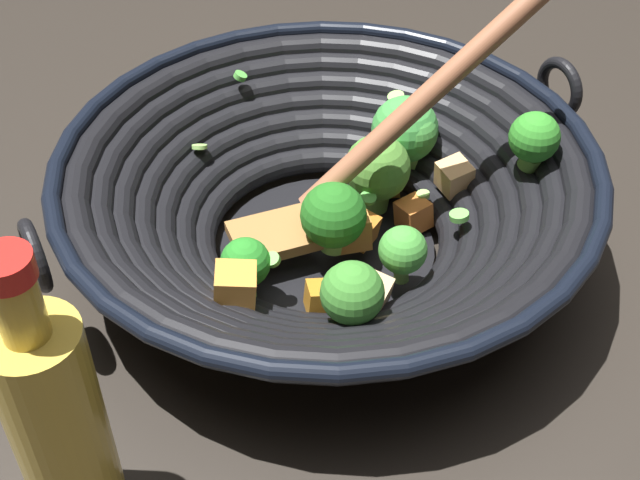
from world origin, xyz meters
name	(u,v)px	position (x,y,z in m)	size (l,w,h in m)	color
ground_plane	(327,254)	(0.00, 0.00, 0.00)	(4.00, 4.00, 0.00)	#28231E
wok	(330,194)	(0.00, 0.00, 0.07)	(0.43, 0.46, 0.22)	black
cooking_oil_bottle	(57,421)	(-0.05, 0.28, 0.09)	(0.06, 0.06, 0.22)	gold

